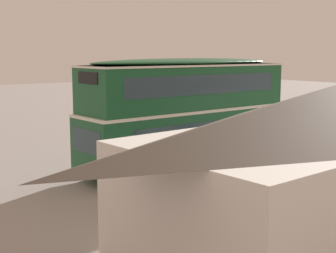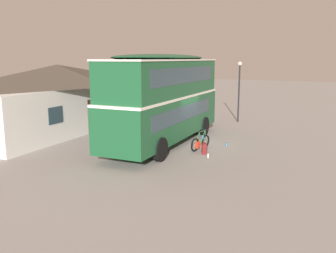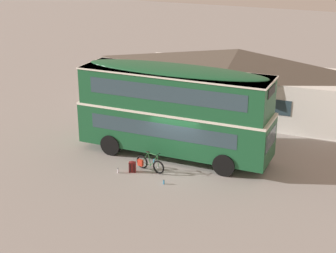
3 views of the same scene
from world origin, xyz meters
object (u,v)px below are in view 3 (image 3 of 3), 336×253
(water_bottle_blue_sports, at_px, (164,182))
(water_bottle_clear_plastic, at_px, (118,171))
(touring_bicycle, at_px, (149,164))
(double_decker_bus, at_px, (174,108))
(backpack_on_ground, at_px, (132,166))

(water_bottle_blue_sports, distance_m, water_bottle_clear_plastic, 2.53)
(touring_bicycle, bearing_deg, double_decker_bus, 81.07)
(double_decker_bus, bearing_deg, water_bottle_clear_plastic, -117.40)
(double_decker_bus, height_order, touring_bicycle, double_decker_bus)
(water_bottle_clear_plastic, bearing_deg, backpack_on_ground, 34.84)
(water_bottle_blue_sports, relative_size, water_bottle_clear_plastic, 0.88)
(touring_bicycle, height_order, backpack_on_ground, touring_bicycle)
(backpack_on_ground, bearing_deg, water_bottle_blue_sports, -14.48)
(touring_bicycle, distance_m, backpack_on_ground, 0.82)
(water_bottle_blue_sports, bearing_deg, double_decker_bus, 106.72)
(touring_bicycle, height_order, water_bottle_clear_plastic, touring_bicycle)
(backpack_on_ground, height_order, water_bottle_blue_sports, backpack_on_ground)
(water_bottle_blue_sports, bearing_deg, backpack_on_ground, 165.52)
(double_decker_bus, bearing_deg, backpack_on_ground, -110.76)
(double_decker_bus, relative_size, water_bottle_clear_plastic, 41.67)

